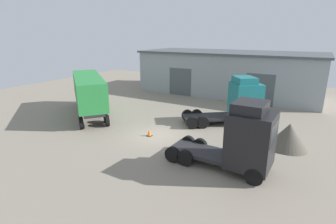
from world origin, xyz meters
TOP-DOWN VIEW (x-y plane):
  - ground_plane at (0.00, 0.00)m, footprint 60.00×60.00m
  - warehouse_building at (0.00, 18.59)m, footprint 23.66×9.70m
  - tractor_unit_teal at (4.79, 6.54)m, footprint 6.94×6.11m
  - container_trailer_green at (-8.89, 1.56)m, footprint 9.28×8.23m
  - tractor_unit_black at (7.44, -2.29)m, footprint 6.29×2.67m
  - gravel_pile at (9.47, 2.76)m, footprint 2.83×2.83m
  - traffic_cone at (-0.43, -0.33)m, footprint 0.40×0.40m

SIDE VIEW (x-z plane):
  - ground_plane at x=0.00m, z-range 0.00..0.00m
  - traffic_cone at x=-0.43m, z-range -0.02..0.53m
  - gravel_pile at x=9.47m, z-range 0.00..1.83m
  - tractor_unit_teal at x=4.79m, z-range -0.13..4.13m
  - tractor_unit_black at x=7.44m, z-range -0.12..4.19m
  - container_trailer_green at x=-8.89m, z-range 0.55..4.47m
  - warehouse_building at x=0.00m, z-range 0.01..5.66m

